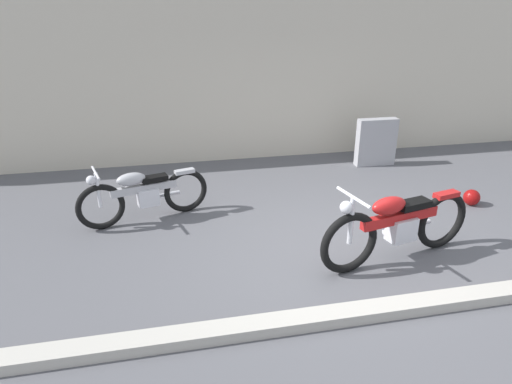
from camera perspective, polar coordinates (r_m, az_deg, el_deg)
ground_plane at (r=5.92m, az=10.90°, el=-7.56°), size 40.00×40.00×0.00m
building_wall at (r=9.09m, az=1.82°, el=15.07°), size 18.00×0.30×3.42m
curb_strip at (r=4.96m, az=16.46°, el=-14.05°), size 18.00×0.24×0.12m
stone_marker at (r=9.05m, az=15.01°, el=6.14°), size 0.78×0.21×0.92m
helmet at (r=7.85m, az=25.73°, el=-0.62°), size 0.25×0.25×0.25m
motorcycle_silver at (r=6.67m, az=-14.13°, el=-0.23°), size 1.87×0.74×0.86m
motorcycle_red at (r=5.72m, az=17.53°, el=-4.02°), size 2.17×0.75×0.99m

